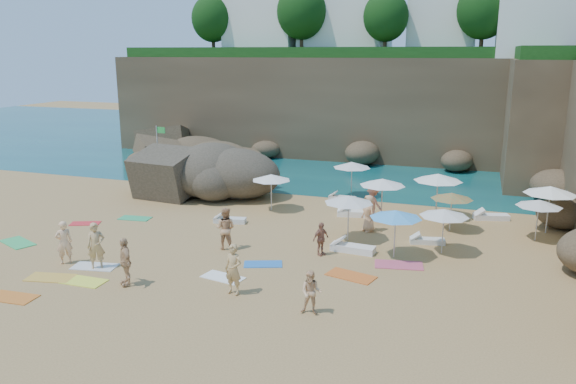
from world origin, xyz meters
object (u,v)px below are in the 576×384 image
(rock_outcrop, at_px, (196,189))
(person_stand_1, at_px, (225,228))
(lounger_0, at_px, (230,220))
(person_stand_2, at_px, (373,203))
(person_stand_5, at_px, (236,185))
(flag_pole, at_px, (159,145))
(person_stand_0, at_px, (96,246))
(parasol_0, at_px, (271,177))
(parasol_2, at_px, (438,177))
(person_stand_6, at_px, (64,242))
(parasol_1, at_px, (352,165))
(person_stand_4, at_px, (368,213))
(person_stand_3, at_px, (321,239))

(rock_outcrop, bearing_deg, person_stand_1, -55.71)
(lounger_0, bearing_deg, person_stand_2, 10.97)
(person_stand_5, bearing_deg, rock_outcrop, 170.09)
(rock_outcrop, height_order, flag_pole, flag_pole)
(person_stand_0, xyz_separation_m, person_stand_2, (9.22, 10.15, -0.05))
(flag_pole, xyz_separation_m, parasol_0, (10.08, -5.12, -0.46))
(lounger_0, height_order, person_stand_1, person_stand_1)
(parasol_2, height_order, person_stand_6, parasol_2)
(parasol_0, bearing_deg, parasol_2, 9.30)
(parasol_0, height_order, person_stand_0, parasol_0)
(rock_outcrop, distance_m, person_stand_1, 11.64)
(parasol_1, bearing_deg, person_stand_1, -106.65)
(person_stand_4, distance_m, person_stand_5, 9.19)
(parasol_2, distance_m, lounger_0, 10.93)
(rock_outcrop, bearing_deg, parasol_0, -26.34)
(person_stand_0, xyz_separation_m, person_stand_3, (8.06, 4.37, -0.23))
(rock_outcrop, relative_size, parasol_1, 3.53)
(person_stand_1, bearing_deg, person_stand_0, 40.83)
(person_stand_4, height_order, person_stand_6, person_stand_6)
(lounger_0, distance_m, person_stand_6, 8.40)
(parasol_1, bearing_deg, parasol_0, -129.19)
(parasol_2, height_order, person_stand_2, parasol_2)
(flag_pole, bearing_deg, person_stand_5, -26.42)
(person_stand_2, relative_size, person_stand_6, 1.00)
(flag_pole, relative_size, person_stand_0, 1.89)
(parasol_0, xyz_separation_m, person_stand_0, (-3.62, -10.26, -0.89))
(flag_pole, xyz_separation_m, lounger_0, (8.89, -7.99, -2.18))
(lounger_0, bearing_deg, parasol_0, 56.33)
(person_stand_3, xyz_separation_m, person_stand_5, (-7.23, 7.37, 0.11))
(person_stand_3, bearing_deg, person_stand_5, 75.86)
(person_stand_2, height_order, person_stand_3, person_stand_2)
(person_stand_3, bearing_deg, lounger_0, 93.30)
(flag_pole, xyz_separation_m, person_stand_4, (15.81, -7.08, -1.40))
(rock_outcrop, height_order, person_stand_0, person_stand_0)
(person_stand_5, bearing_deg, lounger_0, -55.01)
(parasol_1, distance_m, person_stand_1, 11.30)
(parasol_0, xyz_separation_m, lounger_0, (-1.19, -2.87, -1.72))
(person_stand_5, bearing_deg, person_stand_1, -54.11)
(flag_pole, bearing_deg, lounger_0, -41.94)
(parasol_1, height_order, person_stand_4, parasol_1)
(parasol_1, height_order, person_stand_2, parasol_1)
(person_stand_5, bearing_deg, person_stand_4, -7.18)
(person_stand_6, bearing_deg, lounger_0, -167.39)
(parasol_0, distance_m, lounger_0, 3.55)
(parasol_1, bearing_deg, lounger_0, -123.20)
(parasol_1, height_order, person_stand_1, parasol_1)
(parasol_0, relative_size, person_stand_1, 1.12)
(lounger_0, xyz_separation_m, person_stand_2, (6.79, 2.76, 0.78))
(person_stand_4, bearing_deg, person_stand_1, -91.67)
(flag_pole, relative_size, person_stand_6, 2.00)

